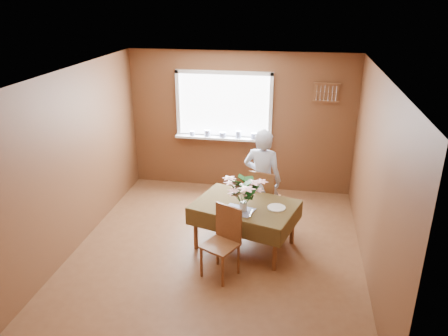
% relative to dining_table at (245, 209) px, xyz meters
% --- Properties ---
extents(floor, '(4.50, 4.50, 0.00)m').
position_rel_dining_table_xyz_m(floor, '(-0.36, -0.20, -0.59)').
color(floor, brown).
rests_on(floor, ground).
extents(ceiling, '(4.50, 4.50, 0.00)m').
position_rel_dining_table_xyz_m(ceiling, '(-0.36, -0.20, 1.91)').
color(ceiling, white).
rests_on(ceiling, wall_back).
extents(wall_back, '(4.00, 0.00, 4.00)m').
position_rel_dining_table_xyz_m(wall_back, '(-0.36, 2.05, 0.66)').
color(wall_back, brown).
rests_on(wall_back, floor).
extents(wall_front, '(4.00, 0.00, 4.00)m').
position_rel_dining_table_xyz_m(wall_front, '(-0.36, -2.45, 0.66)').
color(wall_front, brown).
rests_on(wall_front, floor).
extents(wall_left, '(0.00, 4.50, 4.50)m').
position_rel_dining_table_xyz_m(wall_left, '(-2.36, -0.20, 0.66)').
color(wall_left, brown).
rests_on(wall_left, floor).
extents(wall_right, '(0.00, 4.50, 4.50)m').
position_rel_dining_table_xyz_m(wall_right, '(1.64, -0.20, 0.66)').
color(wall_right, brown).
rests_on(wall_right, floor).
extents(window_assembly, '(1.72, 0.20, 1.22)m').
position_rel_dining_table_xyz_m(window_assembly, '(-0.65, 1.99, 0.76)').
color(window_assembly, white).
rests_on(window_assembly, wall_back).
extents(spoon_rack, '(0.44, 0.05, 0.33)m').
position_rel_dining_table_xyz_m(spoon_rack, '(1.09, 2.01, 1.26)').
color(spoon_rack, brown).
rests_on(spoon_rack, wall_back).
extents(dining_table, '(1.59, 1.29, 0.68)m').
position_rel_dining_table_xyz_m(dining_table, '(0.00, 0.00, 0.00)').
color(dining_table, brown).
rests_on(dining_table, floor).
extents(chair_far, '(0.50, 0.50, 0.95)m').
position_rel_dining_table_xyz_m(chair_far, '(0.20, 0.61, -0.07)').
color(chair_far, brown).
rests_on(chair_far, floor).
extents(chair_near, '(0.53, 0.53, 0.93)m').
position_rel_dining_table_xyz_m(chair_near, '(-0.18, -0.68, -0.09)').
color(chair_near, brown).
rests_on(chair_near, floor).
extents(seated_woman, '(0.64, 0.48, 1.59)m').
position_rel_dining_table_xyz_m(seated_woman, '(0.18, 0.61, 0.20)').
color(seated_woman, white).
rests_on(seated_woman, floor).
extents(flower_bouquet, '(0.52, 0.52, 0.45)m').
position_rel_dining_table_xyz_m(flower_bouquet, '(0.00, -0.21, 0.37)').
color(flower_bouquet, white).
rests_on(flower_bouquet, dining_table).
extents(side_plate, '(0.35, 0.35, 0.01)m').
position_rel_dining_table_xyz_m(side_plate, '(0.44, -0.05, 0.09)').
color(side_plate, white).
rests_on(side_plate, dining_table).
extents(table_knife, '(0.04, 0.22, 0.00)m').
position_rel_dining_table_xyz_m(table_knife, '(0.12, -0.27, 0.09)').
color(table_knife, silver).
rests_on(table_knife, dining_table).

